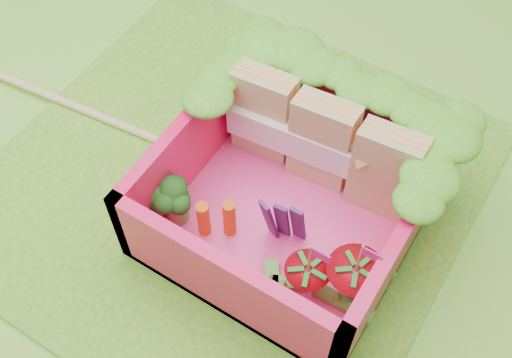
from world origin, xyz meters
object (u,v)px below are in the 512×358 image
object	(u,v)px
broccoli	(175,199)
strawberry_left	(307,279)
bento_box	(290,194)
sandwich_stack	(323,143)
chopsticks	(76,106)
strawberry_right	(352,282)

from	to	relation	value
broccoli	strawberry_left	bearing A→B (deg)	-0.48
bento_box	strawberry_left	size ratio (longest dim) A/B	2.75
sandwich_stack	broccoli	bearing A→B (deg)	-127.53
sandwich_stack	broccoli	size ratio (longest dim) A/B	3.60
strawberry_left	chopsticks	bearing A→B (deg)	169.78
bento_box	sandwich_stack	size ratio (longest dim) A/B	1.19
strawberry_right	broccoli	bearing A→B (deg)	-174.92
bento_box	broccoli	distance (m)	0.60
sandwich_stack	broccoli	world-z (taller)	sandwich_stack
bento_box	sandwich_stack	bearing A→B (deg)	89.05
broccoli	chopsticks	distance (m)	1.10
bento_box	broccoli	bearing A→B (deg)	-147.16
bento_box	sandwich_stack	distance (m)	0.35
chopsticks	sandwich_stack	bearing A→B (deg)	12.50
chopsticks	strawberry_right	bearing A→B (deg)	-6.57
broccoli	chopsticks	bearing A→B (deg)	162.57
bento_box	strawberry_left	distance (m)	0.46
sandwich_stack	strawberry_left	distance (m)	0.75
broccoli	strawberry_right	size ratio (longest dim) A/B	0.58
bento_box	strawberry_left	bearing A→B (deg)	-48.38
broccoli	bento_box	bearing A→B (deg)	32.84
bento_box	strawberry_left	xyz separation A→B (m)	(0.30, -0.33, -0.10)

